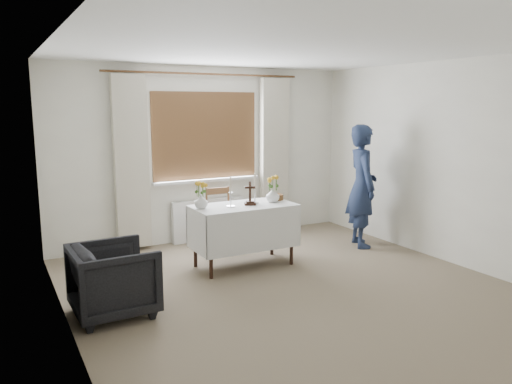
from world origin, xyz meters
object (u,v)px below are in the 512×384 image
person (362,186)px  flower_vase_right (273,195)px  altar_table (244,236)px  armchair (114,280)px  wooden_chair (222,218)px  flower_vase_left (201,201)px  wooden_cross (250,193)px

person → flower_vase_right: 1.45m
altar_table → armchair: size_ratio=1.66×
wooden_chair → person: bearing=-23.3°
wooden_chair → flower_vase_left: bearing=-126.4°
armchair → wooden_cross: 2.00m
armchair → flower_vase_left: (1.20, 0.76, 0.51)m
flower_vase_right → wooden_cross: bearing=-175.4°
wooden_cross → flower_vase_left: (-0.60, 0.09, -0.06)m
altar_table → flower_vase_left: 0.71m
armchair → wooden_cross: size_ratio=2.60×
person → flower_vase_left: size_ratio=9.98×
wooden_chair → armchair: wooden_chair is taller
wooden_chair → flower_vase_left: 1.11m
wooden_chair → wooden_cross: (-0.03, -0.89, 0.49)m
altar_table → armchair: bearing=-157.6°
flower_vase_left → flower_vase_right: 0.93m
altar_table → wooden_cross: bearing=-26.9°
flower_vase_left → flower_vase_right: (0.93, -0.06, 0.00)m
armchair → wooden_cross: bearing=-71.2°
armchair → person: bearing=-80.2°
person → wooden_cross: (-1.78, -0.06, 0.06)m
altar_table → wooden_chair: size_ratio=1.50×
armchair → flower_vase_left: 1.51m
person → armchair: bearing=122.9°
wooden_cross → flower_vase_left: bearing=-167.5°
person → wooden_cross: person is taller
wooden_chair → wooden_cross: size_ratio=2.88×
altar_table → armchair: (-1.73, -0.71, -0.04)m
wooden_chair → flower_vase_right: (0.30, -0.86, 0.44)m
flower_vase_right → flower_vase_left: bearing=176.3°
armchair → flower_vase_left: bearing=-59.3°
wooden_chair → armchair: size_ratio=1.11×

